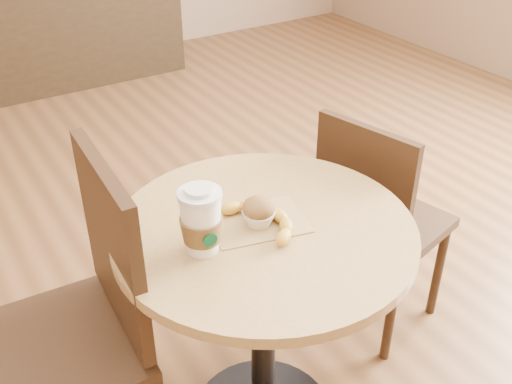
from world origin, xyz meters
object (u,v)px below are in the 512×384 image
at_px(muffin, 259,212).
at_px(cafe_table, 264,285).
at_px(chair_left, 75,328).
at_px(coffee_cup, 201,223).
at_px(chair_right, 376,219).
at_px(banana, 264,220).

bearing_deg(muffin, cafe_table, -51.53).
distance_m(chair_left, coffee_cup, 0.44).
bearing_deg(chair_left, coffee_cup, 68.28).
bearing_deg(coffee_cup, muffin, 9.46).
relative_size(chair_right, coffee_cup, 4.94).
bearing_deg(chair_right, cafe_table, 92.35).
distance_m(cafe_table, muffin, 0.23).
height_order(cafe_table, muffin, muffin).
xyz_separation_m(cafe_table, coffee_cup, (-0.18, -0.00, 0.27)).
xyz_separation_m(cafe_table, banana, (-0.00, 0.00, 0.21)).
bearing_deg(banana, cafe_table, -52.28).
bearing_deg(chair_left, muffin, 78.13).
distance_m(chair_left, muffin, 0.55).
xyz_separation_m(coffee_cup, muffin, (0.17, 0.01, -0.04)).
bearing_deg(chair_right, chair_left, 77.49).
bearing_deg(coffee_cup, banana, 5.81).
relative_size(coffee_cup, muffin, 2.02).
bearing_deg(muffin, coffee_cup, -175.25).
bearing_deg(banana, chair_left, 155.02).
bearing_deg(coffee_cup, chair_right, 17.50).
xyz_separation_m(cafe_table, muffin, (-0.01, 0.01, 0.23)).
xyz_separation_m(chair_right, coffee_cup, (-0.74, -0.17, 0.36)).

